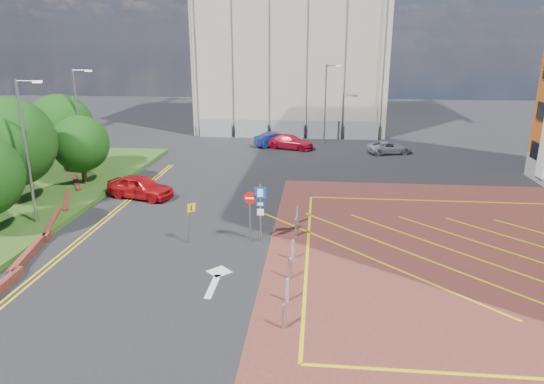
# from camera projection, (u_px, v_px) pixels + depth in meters

# --- Properties ---
(ground) EXTENTS (140.00, 140.00, 0.00)m
(ground) POSITION_uv_depth(u_px,v_px,m) (249.00, 250.00, 24.71)
(ground) COLOR black
(ground) RESTS_ON ground
(forecourt) EXTENTS (26.00, 26.00, 0.02)m
(forecourt) POSITION_uv_depth(u_px,v_px,m) (535.00, 261.00, 23.42)
(forecourt) COLOR brown
(forecourt) RESTS_ON ground
(retaining_wall) EXTENTS (6.06, 20.33, 0.40)m
(retaining_wall) POSITION_uv_depth(u_px,v_px,m) (49.00, 224.00, 27.64)
(retaining_wall) COLOR brown
(retaining_wall) RESTS_ON ground
(tree_b) EXTENTS (5.60, 5.60, 6.74)m
(tree_b) POSITION_uv_depth(u_px,v_px,m) (9.00, 143.00, 29.64)
(tree_b) COLOR #3D2B1C
(tree_b) RESTS_ON grass_bed
(tree_c) EXTENTS (4.00, 4.00, 4.90)m
(tree_c) POSITION_uv_depth(u_px,v_px,m) (81.00, 144.00, 34.52)
(tree_c) COLOR #3D2B1C
(tree_c) RESTS_ON grass_bed
(tree_d) EXTENTS (5.00, 5.00, 6.08)m
(tree_d) POSITION_uv_depth(u_px,v_px,m) (61.00, 127.00, 37.44)
(tree_d) COLOR #3D2B1C
(tree_d) RESTS_ON grass_bed
(lamp_left_near) EXTENTS (1.53, 0.16, 8.00)m
(lamp_left_near) POSITION_uv_depth(u_px,v_px,m) (27.00, 147.00, 26.38)
(lamp_left_near) COLOR #9EA0A8
(lamp_left_near) RESTS_ON grass_bed
(lamp_left_far) EXTENTS (1.53, 0.16, 8.00)m
(lamp_left_far) POSITION_uv_depth(u_px,v_px,m) (79.00, 119.00, 36.07)
(lamp_left_far) COLOR #9EA0A8
(lamp_left_far) RESTS_ON grass_bed
(lamp_back) EXTENTS (1.53, 0.16, 8.00)m
(lamp_back) POSITION_uv_depth(u_px,v_px,m) (326.00, 101.00, 49.67)
(lamp_back) COLOR #9EA0A8
(lamp_back) RESTS_ON ground
(sign_cluster) EXTENTS (1.17, 0.12, 3.20)m
(sign_cluster) POSITION_uv_depth(u_px,v_px,m) (256.00, 207.00, 25.04)
(sign_cluster) COLOR #9EA0A8
(sign_cluster) RESTS_ON ground
(warning_sign) EXTENTS (0.53, 0.37, 2.24)m
(warning_sign) POSITION_uv_depth(u_px,v_px,m) (189.00, 218.00, 25.03)
(warning_sign) COLOR #9EA0A8
(warning_sign) RESTS_ON ground
(bollard_row) EXTENTS (0.14, 11.14, 0.90)m
(bollard_row) POSITION_uv_depth(u_px,v_px,m) (292.00, 257.00, 22.78)
(bollard_row) COLOR #9EA0A8
(bollard_row) RESTS_ON forecourt
(construction_building) EXTENTS (21.20, 19.20, 22.00)m
(construction_building) POSITION_uv_depth(u_px,v_px,m) (294.00, 35.00, 59.48)
(construction_building) COLOR #A69F88
(construction_building) RESTS_ON ground
(construction_fence) EXTENTS (21.60, 0.06, 2.00)m
(construction_fence) POSITION_uv_depth(u_px,v_px,m) (297.00, 130.00, 52.85)
(construction_fence) COLOR gray
(construction_fence) RESTS_ON ground
(car_red_left) EXTENTS (4.92, 3.04, 1.56)m
(car_red_left) POSITION_uv_depth(u_px,v_px,m) (140.00, 187.00, 32.70)
(car_red_left) COLOR #B00F14
(car_red_left) RESTS_ON ground
(car_blue_back) EXTENTS (4.60, 2.84, 1.43)m
(car_blue_back) POSITION_uv_depth(u_px,v_px,m) (276.00, 140.00, 48.76)
(car_blue_back) COLOR navy
(car_blue_back) RESTS_ON ground
(car_red_back) EXTENTS (5.11, 3.26, 1.38)m
(car_red_back) POSITION_uv_depth(u_px,v_px,m) (290.00, 142.00, 47.87)
(car_red_back) COLOR red
(car_red_back) RESTS_ON ground
(car_silver_back) EXTENTS (4.55, 3.04, 1.16)m
(car_silver_back) POSITION_uv_depth(u_px,v_px,m) (389.00, 148.00, 45.82)
(car_silver_back) COLOR #ABAAB2
(car_silver_back) RESTS_ON ground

